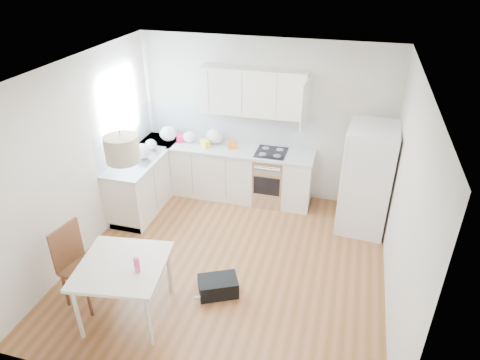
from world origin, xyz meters
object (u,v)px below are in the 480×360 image
at_px(refrigerator, 368,179).
at_px(dining_chair, 84,267).
at_px(dining_table, 123,270).
at_px(gym_bag, 218,286).

height_order(refrigerator, dining_chair, refrigerator).
bearing_deg(dining_chair, refrigerator, 49.62).
bearing_deg(refrigerator, dining_table, -131.26).
relative_size(dining_table, gym_bag, 2.23).
bearing_deg(gym_bag, dining_table, -172.76).
bearing_deg(dining_table, refrigerator, 36.98).
height_order(dining_table, gym_bag, dining_table).
relative_size(dining_chair, gym_bag, 2.15).
distance_m(refrigerator, dining_chair, 4.15).
xyz_separation_m(refrigerator, dining_chair, (-3.23, -2.58, -0.31)).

